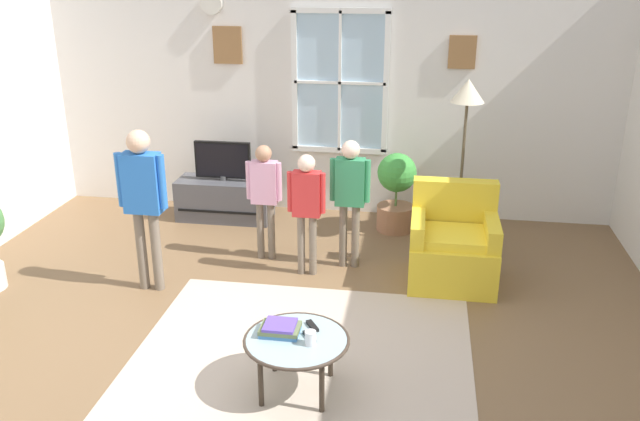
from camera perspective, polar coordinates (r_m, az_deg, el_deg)
The scene contains 17 objects.
ground_plane at distance 5.22m, azimuth -4.06°, elevation -11.02°, with size 6.87×6.31×0.02m, color brown.
back_wall at distance 7.42m, azimuth 0.73°, elevation 10.54°, with size 6.27×0.17×2.83m.
area_rug at distance 4.98m, azimuth -1.60°, elevation -12.50°, with size 2.47×2.20×0.01m, color #C6B29E.
tv_stand at distance 7.48m, azimuth -8.17°, elevation 0.95°, with size 1.04×0.44×0.45m.
television at distance 7.34m, azimuth -8.35°, elevation 4.29°, with size 0.62×0.08×0.44m.
armchair at distance 6.07m, azimuth 11.34°, elevation -3.06°, with size 0.76×0.74×0.87m.
coffee_table at distance 4.46m, azimuth -2.03°, elevation -11.25°, with size 0.71×0.71×0.41m.
book_stack at distance 4.49m, azimuth -3.44°, elevation -10.10°, with size 0.26×0.19×0.07m.
cup at distance 4.36m, azimuth -0.82°, elevation -10.89°, with size 0.07×0.07×0.10m, color white.
remote_near_books at distance 4.44m, azimuth -0.92°, elevation -10.78°, with size 0.04×0.14×0.02m, color black.
remote_near_cup at distance 4.56m, azimuth -0.66°, elevation -9.88°, with size 0.04×0.14×0.02m, color black.
person_red_shirt at distance 5.92m, azimuth -1.15°, elevation 0.83°, with size 0.35×0.16×1.15m.
person_green_shirt at distance 6.06m, azimuth 2.60°, elevation 1.83°, with size 0.37×0.17×1.23m.
person_pink_shirt at distance 6.27m, azimuth -4.78°, elevation 1.86°, with size 0.34×0.16×1.14m.
person_blue_shirt at distance 5.78m, azimuth -14.95°, elevation 1.52°, with size 0.43×0.20×1.44m.
potted_plant_by_window at distance 7.07m, azimuth 6.57°, elevation 1.77°, with size 0.41×0.41×0.85m.
floor_lamp at distance 6.50m, azimuth 12.48°, elevation 8.58°, with size 0.32×0.32×1.69m.
Camera 1 is at (1.05, -4.32, 2.74)m, focal length 37.26 mm.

